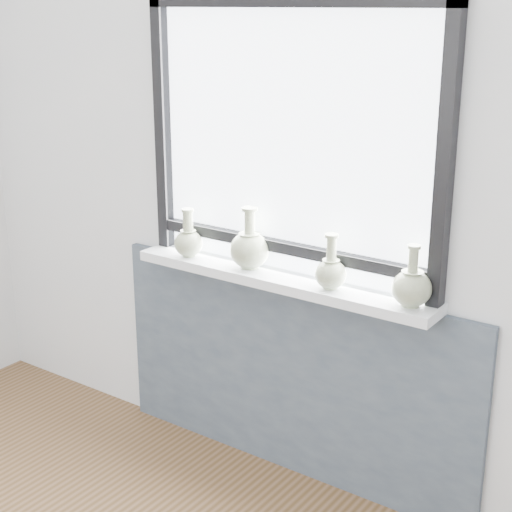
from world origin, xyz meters
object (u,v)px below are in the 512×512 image
Objects in this scene: vase_b at (250,248)px; vase_d at (412,286)px; windowsill at (279,280)px; vase_a at (188,241)px; vase_c at (331,271)px.

vase_d is (0.71, -0.01, -0.01)m from vase_b.
windowsill is at bearing -1.66° from vase_b.
vase_d is (1.00, 0.01, 0.01)m from vase_a.
vase_a is 0.30m from vase_b.
vase_a is 0.92× the size of vase_d.
vase_b is (0.30, 0.02, 0.02)m from vase_a.
vase_d reaches higher than windowsill.
vase_b is 0.39m from vase_c.
vase_c is (0.39, -0.02, -0.02)m from vase_b.
windowsill is 0.57m from vase_d.
vase_c is 0.94× the size of vase_d.
vase_d is at bearing 0.62° from vase_a.
vase_a is at bearing -179.38° from vase_d.
vase_d reaches higher than vase_c.
vase_c is (0.24, -0.02, 0.09)m from windowsill.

